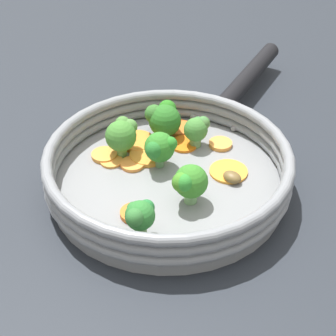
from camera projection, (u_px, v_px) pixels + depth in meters
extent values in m
plane|color=#21252C|center=(168.00, 189.00, 0.69)|extent=(4.00, 4.00, 0.00)
cylinder|color=gray|center=(168.00, 183.00, 0.69)|extent=(0.28, 0.28, 0.02)
torus|color=gray|center=(168.00, 173.00, 0.68)|extent=(0.30, 0.30, 0.01)
torus|color=gray|center=(168.00, 164.00, 0.67)|extent=(0.30, 0.30, 0.01)
torus|color=gray|center=(168.00, 155.00, 0.66)|extent=(0.30, 0.30, 0.01)
cylinder|color=black|center=(246.00, 79.00, 0.85)|extent=(0.22, 0.06, 0.03)
sphere|color=gray|center=(234.00, 128.00, 0.76)|extent=(0.01, 0.01, 0.01)
sphere|color=gray|center=(193.00, 117.00, 0.78)|extent=(0.01, 0.01, 0.01)
cylinder|color=#F5973F|center=(221.00, 144.00, 0.73)|extent=(0.04, 0.04, 0.01)
cylinder|color=#EC953D|center=(111.00, 161.00, 0.71)|extent=(0.04, 0.04, 0.00)
cylinder|color=#EF953B|center=(104.00, 155.00, 0.71)|extent=(0.05, 0.05, 0.01)
cylinder|color=orange|center=(135.00, 213.00, 0.63)|extent=(0.04, 0.04, 0.01)
cylinder|color=orange|center=(184.00, 144.00, 0.73)|extent=(0.05, 0.05, 0.00)
cylinder|color=orange|center=(132.00, 164.00, 0.70)|extent=(0.04, 0.04, 0.00)
cylinder|color=orange|center=(229.00, 171.00, 0.69)|extent=(0.06, 0.06, 0.00)
cylinder|color=orange|center=(137.00, 141.00, 0.74)|extent=(0.06, 0.06, 0.01)
cylinder|color=orange|center=(147.00, 155.00, 0.71)|extent=(0.05, 0.05, 0.01)
cylinder|color=orange|center=(178.00, 127.00, 0.77)|extent=(0.04, 0.04, 0.00)
cylinder|color=#7CAE6C|center=(191.00, 195.00, 0.64)|extent=(0.01, 0.01, 0.02)
sphere|color=#337A25|center=(191.00, 181.00, 0.63)|extent=(0.04, 0.04, 0.04)
sphere|color=#3D7F22|center=(182.00, 182.00, 0.62)|extent=(0.02, 0.02, 0.02)
sphere|color=#2D832C|center=(184.00, 183.00, 0.62)|extent=(0.02, 0.02, 0.02)
cylinder|color=#759E5A|center=(195.00, 140.00, 0.73)|extent=(0.02, 0.02, 0.02)
sphere|color=#3D7832|center=(196.00, 130.00, 0.72)|extent=(0.03, 0.03, 0.03)
sphere|color=#387438|center=(198.00, 122.00, 0.72)|extent=(0.01, 0.01, 0.01)
sphere|color=#3E7438|center=(203.00, 123.00, 0.72)|extent=(0.02, 0.02, 0.02)
sphere|color=#437036|center=(204.00, 123.00, 0.72)|extent=(0.02, 0.02, 0.02)
cylinder|color=#5C8A55|center=(160.00, 160.00, 0.69)|extent=(0.01, 0.01, 0.02)
sphere|color=#2D7625|center=(160.00, 147.00, 0.68)|extent=(0.04, 0.04, 0.04)
sphere|color=#246D28|center=(154.00, 150.00, 0.67)|extent=(0.02, 0.02, 0.02)
sphere|color=#277722|center=(170.00, 144.00, 0.68)|extent=(0.02, 0.02, 0.02)
cylinder|color=#7EA85C|center=(165.00, 132.00, 0.75)|extent=(0.01, 0.01, 0.01)
sphere|color=#276621|center=(165.00, 121.00, 0.74)|extent=(0.04, 0.04, 0.04)
sphere|color=#266F1B|center=(167.00, 109.00, 0.74)|extent=(0.02, 0.02, 0.02)
sphere|color=#306628|center=(154.00, 114.00, 0.74)|extent=(0.03, 0.03, 0.03)
cylinder|color=#70995A|center=(141.00, 229.00, 0.59)|extent=(0.01, 0.01, 0.02)
sphere|color=#2B712E|center=(140.00, 216.00, 0.58)|extent=(0.03, 0.03, 0.03)
sphere|color=#226D30|center=(147.00, 207.00, 0.59)|extent=(0.02, 0.02, 0.02)
sphere|color=#2F6D30|center=(135.00, 217.00, 0.57)|extent=(0.02, 0.02, 0.02)
sphere|color=#2E6B2C|center=(133.00, 209.00, 0.59)|extent=(0.01, 0.01, 0.01)
cylinder|color=#72A64D|center=(123.00, 148.00, 0.71)|extent=(0.01, 0.01, 0.02)
sphere|color=#3E7C2E|center=(122.00, 135.00, 0.70)|extent=(0.04, 0.04, 0.04)
sphere|color=#487C38|center=(130.00, 127.00, 0.71)|extent=(0.02, 0.02, 0.02)
sphere|color=#457A35|center=(123.00, 124.00, 0.71)|extent=(0.02, 0.02, 0.02)
ellipsoid|color=brown|center=(232.00, 177.00, 0.67)|extent=(0.02, 0.03, 0.01)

